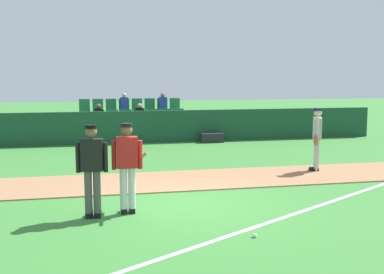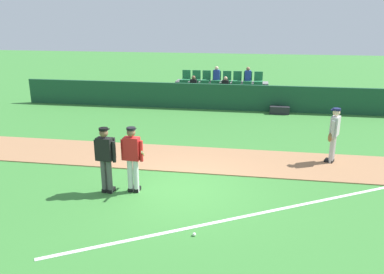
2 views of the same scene
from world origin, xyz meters
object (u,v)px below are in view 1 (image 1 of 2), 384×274
object	(u,v)px
umpire_home_plate	(92,165)
runner_grey_jersey	(317,137)
equipment_bag	(212,138)
baseball	(255,235)
batter_red_jersey	(128,164)

from	to	relation	value
umpire_home_plate	runner_grey_jersey	world-z (taller)	same
runner_grey_jersey	equipment_bag	distance (m)	6.50
runner_grey_jersey	baseball	distance (m)	6.17
batter_red_jersey	equipment_bag	xyz separation A→B (m)	(4.16, 9.39, -0.79)
baseball	runner_grey_jersey	bearing A→B (deg)	54.28
umpire_home_plate	baseball	size ratio (longest dim) A/B	23.78
runner_grey_jersey	baseball	bearing A→B (deg)	-125.72
equipment_bag	batter_red_jersey	bearing A→B (deg)	-113.90
umpire_home_plate	runner_grey_jersey	xyz separation A→B (m)	(6.14, 3.21, -0.04)
equipment_bag	umpire_home_plate	bearing A→B (deg)	-116.88
baseball	batter_red_jersey	bearing A→B (deg)	135.35
runner_grey_jersey	batter_red_jersey	bearing A→B (deg)	-150.74
umpire_home_plate	equipment_bag	bearing A→B (deg)	63.12
batter_red_jersey	umpire_home_plate	world-z (taller)	same
batter_red_jersey	equipment_bag	size ratio (longest dim) A/B	1.96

